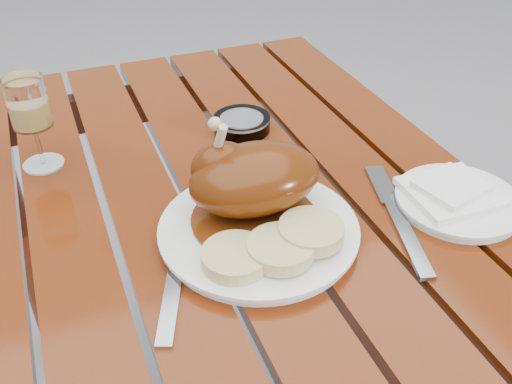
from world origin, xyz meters
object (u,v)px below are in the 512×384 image
table (237,369)px  wine_glass (33,124)px  dinner_plate (259,231)px  side_plate (458,201)px  ashtray (242,123)px

table → wine_glass: wine_glass is taller
dinner_plate → side_plate: dinner_plate is taller
wine_glass → ashtray: 0.35m
dinner_plate → wine_glass: wine_glass is taller
ashtray → wine_glass: bearing=178.2°
table → dinner_plate: size_ratio=4.32×
dinner_plate → ashtray: (0.08, 0.29, 0.00)m
table → side_plate: side_plate is taller
table → ashtray: ashtray is taller
wine_glass → table: bearing=-42.8°
table → wine_glass: (-0.25, 0.23, 0.45)m
dinner_plate → wine_glass: size_ratio=1.80×
dinner_plate → table: bearing=101.6°
wine_glass → ashtray: size_ratio=1.50×
table → side_plate: 0.51m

